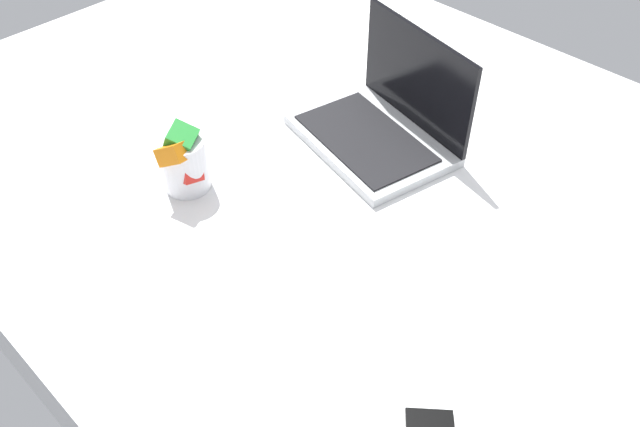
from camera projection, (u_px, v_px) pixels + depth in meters
The scene contains 3 objects.
bed_mattress at pixel (320, 177), 147.70cm from camera, with size 180.00×140.00×18.00cm, color white.
laptop at pixel (383, 122), 139.94cm from camera, with size 37.15×29.51×23.00cm.
snack_cup at pixel (184, 162), 127.55cm from camera, with size 9.33×10.29×14.62cm.
Camera 1 is at (79.04, -80.01, 105.06)cm, focal length 37.63 mm.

